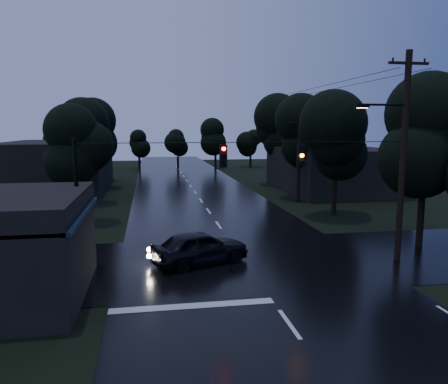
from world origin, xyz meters
name	(u,v)px	position (x,y,z in m)	size (l,w,h in m)	color
main_road	(201,201)	(0.00, 30.00, 0.00)	(12.00, 120.00, 0.02)	black
cross_street	(244,261)	(0.00, 12.00, 0.00)	(60.00, 9.00, 0.02)	black
building_far_right	(332,169)	(14.00, 34.00, 2.20)	(10.00, 14.00, 4.40)	black
building_far_left	(57,166)	(-14.00, 40.00, 2.50)	(10.00, 16.00, 5.00)	black
utility_pole_main	(402,153)	(7.41, 11.00, 5.26)	(3.50, 0.30, 10.00)	black
utility_pole_far	(299,158)	(8.30, 28.00, 3.88)	(2.00, 0.30, 7.50)	black
anchor_pole_left	(78,209)	(-7.50, 11.00, 3.00)	(0.18, 0.18, 6.00)	black
span_signals	(262,155)	(0.56, 10.99, 5.24)	(15.00, 0.37, 1.12)	black
tree_corner_near	(426,136)	(10.00, 13.00, 5.99)	(4.48, 4.48, 9.44)	black
tree_left_a	(79,146)	(-9.00, 22.00, 5.24)	(3.92, 3.92, 8.26)	black
tree_left_b	(86,138)	(-9.60, 30.00, 5.62)	(4.20, 4.20, 8.85)	black
tree_left_c	(93,132)	(-10.20, 40.00, 5.99)	(4.48, 4.48, 9.44)	black
tree_right_a	(336,139)	(9.00, 22.00, 5.62)	(4.20, 4.20, 8.85)	black
tree_right_b	(306,133)	(9.60, 30.00, 5.99)	(4.48, 4.48, 9.44)	black
tree_right_c	(280,128)	(10.20, 40.00, 6.37)	(4.76, 4.76, 10.03)	black
car	(200,247)	(-2.16, 12.02, 0.80)	(1.89, 4.71, 1.60)	black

